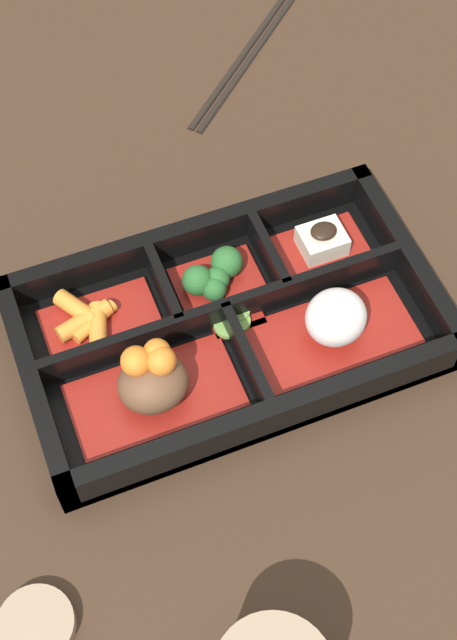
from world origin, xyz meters
TOP-DOWN VIEW (x-y plane):
  - ground_plane at (0.00, 0.00)m, footprint 3.00×3.00m
  - bento_base at (0.00, 0.00)m, footprint 0.34×0.20m
  - bento_rim at (-0.00, -0.00)m, footprint 0.34×0.20m
  - bowl_rice at (-0.08, 0.04)m, footprint 0.13×0.07m
  - bowl_stew at (0.08, 0.04)m, footprint 0.13×0.07m
  - bowl_tofu at (-0.10, -0.04)m, footprint 0.08×0.05m
  - bowl_greens at (-0.01, -0.04)m, footprint 0.07×0.05m
  - bowl_carrots at (0.10, -0.04)m, footprint 0.09×0.07m
  - bowl_pickles at (-0.01, -0.01)m, footprint 0.04×0.03m
  - chopsticks at (-0.14, -0.30)m, footprint 0.18×0.17m
  - sauce_dish at (0.21, 0.17)m, footprint 0.05×0.05m

SIDE VIEW (x-z plane):
  - ground_plane at x=0.00m, z-range 0.00..0.00m
  - chopsticks at x=-0.14m, z-range 0.00..0.01m
  - bento_base at x=0.00m, z-range 0.00..0.01m
  - sauce_dish at x=0.21m, z-range 0.00..0.01m
  - bowl_pickles at x=-0.01m, z-range 0.01..0.02m
  - bowl_carrots at x=0.10m, z-range 0.01..0.03m
  - bento_rim at x=0.00m, z-range 0.00..0.04m
  - bowl_tofu at x=-0.10m, z-range 0.00..0.04m
  - bowl_greens at x=-0.01m, z-range 0.01..0.04m
  - bowl_rice at x=-0.08m, z-range 0.00..0.06m
  - bowl_stew at x=0.08m, z-range 0.00..0.06m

